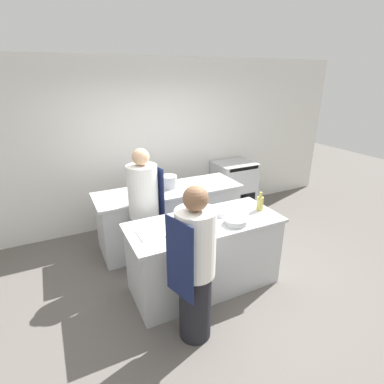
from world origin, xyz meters
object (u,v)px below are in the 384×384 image
bowl_prep_small (236,221)px  stockpot (169,182)px  bottle_wine (202,217)px  bowl_ceramic_blue (188,219)px  bottle_vinegar (260,203)px  bottle_olive_oil (211,216)px  chef_at_stove (145,212)px  oven_range (234,187)px  bowl_mixing_large (220,213)px  chef_at_prep_near (195,268)px

bowl_prep_small → stockpot: bearing=99.3°
bottle_wine → bowl_ceramic_blue: bottle_wine is taller
bowl_prep_small → bowl_ceramic_blue: (-0.48, 0.28, 0.01)m
bottle_vinegar → stockpot: 1.46m
stockpot → bottle_olive_oil: bearing=-89.6°
chef_at_stove → bowl_prep_small: 1.23m
bottle_wine → chef_at_stove: bearing=117.0°
oven_range → bottle_olive_oil: 2.42m
bottle_olive_oil → bottle_vinegar: bottle_vinegar is taller
bottle_vinegar → bowl_prep_small: (-0.49, -0.19, -0.06)m
oven_range → bottle_olive_oil: (-1.54, -1.80, 0.49)m
bowl_mixing_large → bottle_wine: bearing=-153.2°
bottle_olive_oil → bottle_vinegar: 0.73m
bottle_vinegar → bowl_prep_small: 0.53m
chef_at_prep_near → bowl_mixing_large: (0.70, 0.72, 0.12)m
bottle_wine → chef_at_prep_near: bearing=-123.3°
chef_at_prep_near → chef_at_stove: size_ratio=0.98×
oven_range → chef_at_prep_near: (-2.05, -2.42, 0.33)m
chef_at_prep_near → chef_at_stove: 1.37m
bowl_prep_small → bottle_olive_oil: bearing=143.5°
oven_range → bowl_ceramic_blue: size_ratio=4.27×
stockpot → bowl_mixing_large: bearing=-80.9°
bottle_wine → bowl_mixing_large: bottle_wine is taller
bottle_vinegar → bottle_olive_oil: bearing=-178.4°
bowl_prep_small → bowl_ceramic_blue: 0.55m
bottle_wine → stockpot: bottle_wine is taller
chef_at_prep_near → bowl_ceramic_blue: bearing=-37.4°
bottle_wine → bottle_olive_oil: bearing=22.0°
bottle_wine → bowl_prep_small: bottle_wine is taller
chef_at_prep_near → oven_range: bearing=-57.1°
chef_at_stove → bottle_wine: (0.42, -0.82, 0.19)m
oven_range → bowl_prep_small: (-1.31, -1.98, 0.45)m
bowl_mixing_large → chef_at_stove: bearing=139.3°
chef_at_stove → bowl_mixing_large: 1.00m
bowl_prep_small → chef_at_stove: bearing=130.9°
bowl_mixing_large → bowl_prep_small: bowl_prep_small is taller
bottle_olive_oil → bottle_vinegar: bearing=1.6°
chef_at_prep_near → bowl_mixing_large: 1.01m
oven_range → chef_at_stove: size_ratio=0.58×
oven_range → bowl_prep_small: bearing=-123.5°
chef_at_prep_near → stockpot: chef_at_prep_near is taller
bottle_olive_oil → stockpot: bearing=90.4°
chef_at_prep_near → bowl_ceramic_blue: 0.78m
bottle_olive_oil → bowl_mixing_large: bearing=30.6°
chef_at_prep_near → bowl_mixing_large: bearing=-60.9°
oven_range → bottle_olive_oil: size_ratio=5.24×
chef_at_stove → bowl_prep_small: bearing=29.6°
bottle_vinegar → bowl_mixing_large: 0.55m
bowl_mixing_large → bowl_ceramic_blue: 0.43m
oven_range → bottle_wine: bottle_wine is taller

